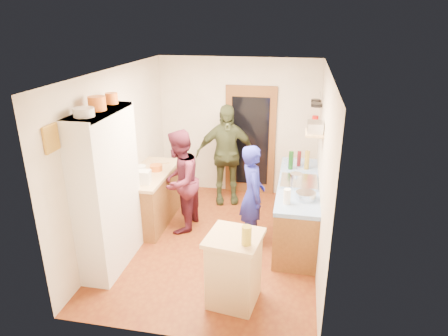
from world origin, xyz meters
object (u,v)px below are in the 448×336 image
(hutch_body, at_px, (108,192))
(person_hob, at_px, (255,196))
(island_base, at_px, (234,271))
(person_back, at_px, (227,155))
(person_left, at_px, (182,181))
(right_counter_base, at_px, (297,210))

(hutch_body, relative_size, person_hob, 1.41)
(island_base, height_order, person_back, person_back)
(island_base, relative_size, person_left, 0.52)
(hutch_body, height_order, person_back, hutch_body)
(right_counter_base, distance_m, person_hob, 0.82)
(right_counter_base, height_order, person_hob, person_hob)
(person_left, relative_size, person_back, 0.90)
(right_counter_base, xyz_separation_m, island_base, (-0.70, -1.79, 0.01))
(island_base, bearing_deg, person_back, 102.50)
(right_counter_base, relative_size, island_base, 2.56)
(hutch_body, height_order, person_hob, hutch_body)
(person_hob, bearing_deg, right_counter_base, -77.94)
(island_base, bearing_deg, person_hob, 87.18)
(right_counter_base, xyz_separation_m, person_back, (-1.31, 0.97, 0.50))
(person_back, bearing_deg, island_base, -92.97)
(hutch_body, distance_m, person_hob, 2.11)
(right_counter_base, height_order, person_back, person_back)
(right_counter_base, relative_size, person_back, 1.19)
(right_counter_base, bearing_deg, person_hob, -149.91)
(hutch_body, height_order, right_counter_base, hutch_body)
(person_left, bearing_deg, person_back, 159.80)
(island_base, distance_m, person_hob, 1.46)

